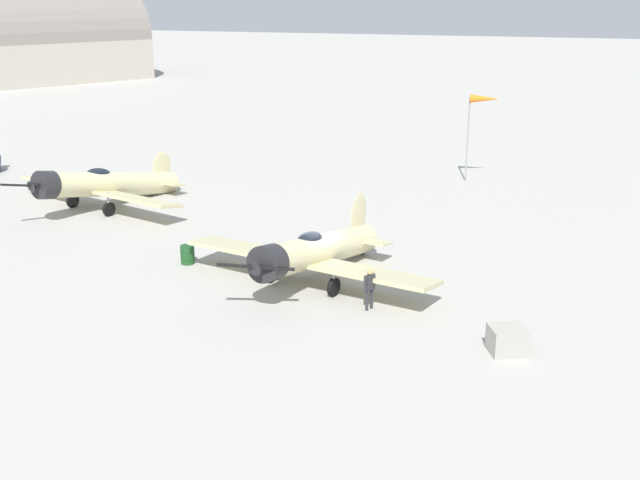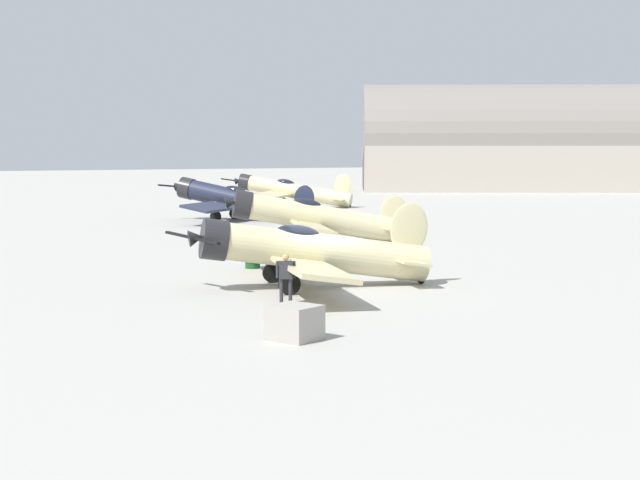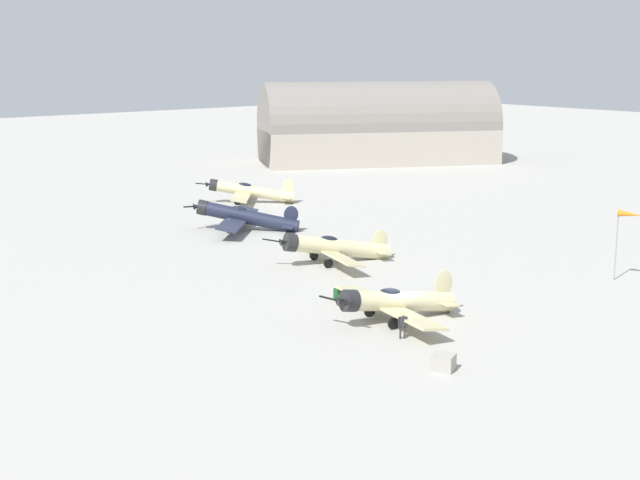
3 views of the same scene
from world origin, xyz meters
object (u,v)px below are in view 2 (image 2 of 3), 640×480
(airplane_mid_apron, at_px, (315,218))
(ground_crew_mechanic, at_px, (286,274))
(airplane_far_line, at_px, (241,201))
(airplane_outer_stand, at_px, (291,191))
(equipment_crate, at_px, (295,323))
(fuel_drum, at_px, (253,258))
(airplane_foreground, at_px, (307,251))

(airplane_mid_apron, xyz_separation_m, ground_crew_mechanic, (-10.19, -18.94, -0.35))
(airplane_far_line, relative_size, ground_crew_mechanic, 6.20)
(airplane_far_line, xyz_separation_m, airplane_outer_stand, (10.02, 13.52, 0.03))
(airplane_mid_apron, distance_m, airplane_outer_stand, 32.70)
(airplane_outer_stand, bearing_deg, airplane_mid_apron, 107.98)
(ground_crew_mechanic, distance_m, equipment_crate, 6.15)
(airplane_mid_apron, relative_size, airplane_far_line, 1.16)
(airplane_far_line, xyz_separation_m, fuel_drum, (-9.71, -26.17, -0.98))
(airplane_far_line, distance_m, ground_crew_mechanic, 37.84)
(airplane_far_line, bearing_deg, airplane_foreground, 118.28)
(airplane_outer_stand, bearing_deg, airplane_far_line, 93.35)
(airplane_foreground, bearing_deg, fuel_drum, -81.02)
(airplane_foreground, distance_m, fuel_drum, 6.52)
(airplane_far_line, xyz_separation_m, ground_crew_mechanic, (-12.37, -35.76, -0.39))
(airplane_mid_apron, height_order, equipment_crate, airplane_mid_apron)
(airplane_mid_apron, height_order, airplane_outer_stand, airplane_outer_stand)
(airplane_outer_stand, height_order, fuel_drum, airplane_outer_stand)
(airplane_foreground, relative_size, airplane_far_line, 1.13)
(airplane_far_line, xyz_separation_m, equipment_crate, (-14.63, -41.45, -0.94))
(equipment_crate, bearing_deg, fuel_drum, 72.14)
(airplane_mid_apron, xyz_separation_m, airplane_outer_stand, (12.20, 30.33, 0.08))
(airplane_foreground, xyz_separation_m, airplane_far_line, (10.09, 32.61, 0.05))
(airplane_far_line, bearing_deg, airplane_mid_apron, 128.07)
(ground_crew_mechanic, xyz_separation_m, equipment_crate, (-2.26, -5.69, -0.55))
(fuel_drum, bearing_deg, equipment_crate, -107.86)
(airplane_outer_stand, xyz_separation_m, fuel_drum, (-19.72, -39.69, -1.02))
(airplane_mid_apron, xyz_separation_m, airplane_far_line, (2.18, 16.82, 0.04))
(airplane_outer_stand, distance_m, equipment_crate, 60.25)
(airplane_mid_apron, distance_m, equipment_crate, 27.61)
(airplane_mid_apron, bearing_deg, fuel_drum, 67.94)
(airplane_mid_apron, relative_size, fuel_drum, 13.90)
(equipment_crate, relative_size, fuel_drum, 1.82)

